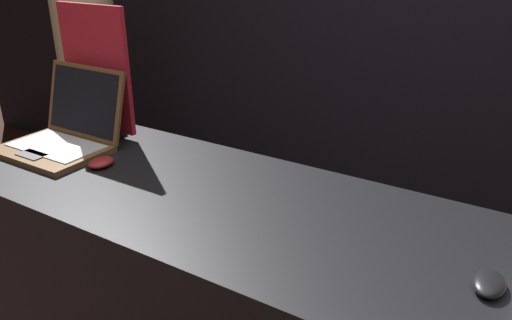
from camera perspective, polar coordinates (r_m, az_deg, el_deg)
wall_back at (r=2.81m, az=18.90°, el=16.83°), size 8.00×0.05×2.80m
laptop_front at (r=1.98m, az=-20.99°, el=3.15°), size 0.38×0.35×0.28m
mouse_front at (r=1.78m, az=-17.28°, el=-0.28°), size 0.07×0.09×0.03m
promo_stand_front at (r=2.04m, az=-17.71°, el=9.33°), size 0.34×0.07×0.50m
mouse_back at (r=1.24m, az=25.10°, el=-12.68°), size 0.07×0.11×0.03m
person_bystander at (r=3.01m, az=-18.13°, el=7.58°), size 0.33×0.33×1.73m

